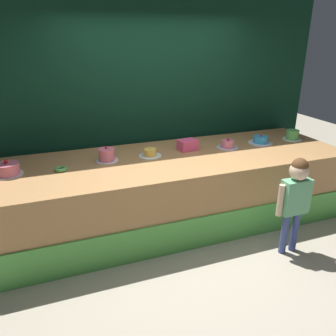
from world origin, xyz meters
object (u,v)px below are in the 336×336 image
cake_left (107,155)px  cake_far_left (8,169)px  cake_center_left (150,153)px  cake_far_right (292,135)px  pink_box (188,145)px  donut (61,169)px  child_figure (296,193)px  cake_right (260,140)px  cake_center_right (227,145)px

cake_left → cake_far_left: bearing=-176.3°
cake_left → cake_center_left: cake_left is taller
cake_far_left → cake_center_left: size_ratio=1.07×
cake_left → cake_far_right: (2.62, -0.03, -0.01)m
pink_box → cake_far_left: size_ratio=0.77×
cake_center_left → donut: bearing=-173.7°
child_figure → cake_left: size_ratio=4.15×
donut → cake_right: 2.62m
cake_far_left → cake_center_left: bearing=2.0°
child_figure → cake_far_left: 3.00m
donut → cake_right: bearing=2.3°
pink_box → donut: 1.58m
pink_box → cake_left: 1.05m
cake_far_left → child_figure: bearing=-22.5°
cake_far_left → cake_left: size_ratio=1.13×
donut → cake_left: size_ratio=0.50×
pink_box → cake_far_left: bearing=-176.6°
cake_far_left → cake_right: cake_far_left is taller
child_figure → donut: bearing=154.2°
child_figure → cake_right: (0.38, 1.19, 0.20)m
cake_center_left → child_figure: bearing=-45.1°
cake_left → cake_right: bearing=-0.6°
donut → cake_far_left: (-0.52, 0.06, 0.04)m
cake_far_left → cake_left: bearing=3.7°
cake_left → cake_center_right: bearing=-1.6°
cake_left → cake_center_right: size_ratio=0.93×
cake_far_left → cake_right: bearing=0.8°
cake_far_left → cake_center_right: size_ratio=1.04×
cake_far_left → cake_right: size_ratio=0.90×
cake_far_left → cake_center_right: 2.62m
donut → cake_left: bearing=13.9°
cake_far_left → cake_left: (1.05, 0.07, 0.01)m
cake_center_left → cake_far_right: size_ratio=1.06×
cake_right → cake_left: bearing=179.4°
cake_center_left → cake_center_right: 1.05m
cake_far_right → pink_box: bearing=176.9°
donut → cake_far_left: cake_far_left is taller
cake_right → donut: bearing=-177.7°
child_figure → cake_left: (-1.72, 1.21, 0.23)m
child_figure → cake_left: child_figure is taller
donut → cake_right: size_ratio=0.40×
donut → cake_center_left: (1.05, 0.12, 0.02)m
child_figure → cake_far_left: size_ratio=3.69×
pink_box → cake_center_right: bearing=-11.1°
donut → cake_far_left: bearing=173.3°
donut → cake_center_right: cake_center_right is taller
pink_box → cake_left: bearing=-176.8°
cake_far_left → cake_center_left: (1.57, 0.06, -0.02)m
child_figure → cake_center_right: bearing=97.2°
donut → cake_left: cake_left is taller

